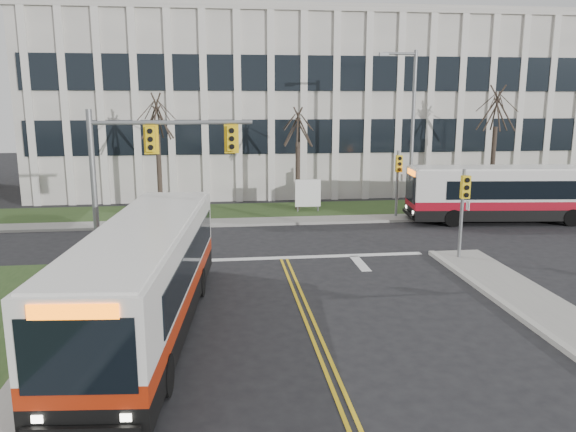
# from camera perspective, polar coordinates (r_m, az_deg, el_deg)

# --- Properties ---
(ground) EXTENTS (120.00, 120.00, 0.00)m
(ground) POSITION_cam_1_polar(r_m,az_deg,el_deg) (16.04, 2.93, -12.31)
(ground) COLOR black
(ground) RESTS_ON ground
(sidewalk_cross) EXTENTS (44.00, 1.60, 0.14)m
(sidewalk_cross) POSITION_cam_1_polar(r_m,az_deg,el_deg) (31.26, 7.21, -0.31)
(sidewalk_cross) COLOR #9E9B93
(sidewalk_cross) RESTS_ON ground
(building_lawn) EXTENTS (44.00, 5.00, 0.12)m
(building_lawn) POSITION_cam_1_polar(r_m,az_deg,el_deg) (33.92, 6.06, 0.65)
(building_lawn) COLOR #2D481F
(building_lawn) RESTS_ON ground
(office_building) EXTENTS (40.00, 16.00, 12.00)m
(office_building) POSITION_cam_1_polar(r_m,az_deg,el_deg) (45.07, 2.76, 11.02)
(office_building) COLOR silver
(office_building) RESTS_ON ground
(mast_arm_signal) EXTENTS (6.11, 0.38, 6.20)m
(mast_arm_signal) POSITION_cam_1_polar(r_m,az_deg,el_deg) (21.92, -14.98, 5.37)
(mast_arm_signal) COLOR slate
(mast_arm_signal) RESTS_ON ground
(signal_pole_near) EXTENTS (0.34, 0.39, 3.80)m
(signal_pole_near) POSITION_cam_1_polar(r_m,az_deg,el_deg) (23.80, 17.39, 1.43)
(signal_pole_near) COLOR slate
(signal_pole_near) RESTS_ON ground
(signal_pole_far) EXTENTS (0.34, 0.39, 3.80)m
(signal_pole_far) POSITION_cam_1_polar(r_m,az_deg,el_deg) (31.65, 11.11, 4.18)
(signal_pole_far) COLOR slate
(signal_pole_far) RESTS_ON ground
(streetlight) EXTENTS (2.15, 0.25, 9.20)m
(streetlight) POSITION_cam_1_polar(r_m,az_deg,el_deg) (32.44, 12.27, 9.09)
(streetlight) COLOR slate
(streetlight) RESTS_ON ground
(directory_sign) EXTENTS (1.50, 0.12, 2.00)m
(directory_sign) POSITION_cam_1_polar(r_m,az_deg,el_deg) (32.77, 2.03, 2.29)
(directory_sign) COLOR slate
(directory_sign) RESTS_ON ground
(tree_left) EXTENTS (1.80, 1.80, 7.70)m
(tree_left) POSITION_cam_1_polar(r_m,az_deg,el_deg) (32.63, -13.18, 9.63)
(tree_left) COLOR #42352B
(tree_left) RESTS_ON ground
(tree_mid) EXTENTS (1.80, 1.80, 6.82)m
(tree_mid) POSITION_cam_1_polar(r_m,az_deg,el_deg) (32.99, 1.02, 8.85)
(tree_mid) COLOR #42352B
(tree_mid) RESTS_ON ground
(tree_right) EXTENTS (1.80, 1.80, 8.25)m
(tree_right) POSITION_cam_1_polar(r_m,az_deg,el_deg) (36.42, 20.42, 10.01)
(tree_right) COLOR #42352B
(tree_right) RESTS_ON ground
(bus_main) EXTENTS (3.50, 11.68, 3.07)m
(bus_main) POSITION_cam_1_polar(r_m,az_deg,el_deg) (16.47, -14.21, -6.31)
(bus_main) COLOR silver
(bus_main) RESTS_ON ground
(bus_cross) EXTENTS (11.27, 3.49, 2.95)m
(bus_cross) POSITION_cam_1_polar(r_m,az_deg,el_deg) (32.67, 21.83, 1.97)
(bus_cross) COLOR silver
(bus_cross) RESTS_ON ground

